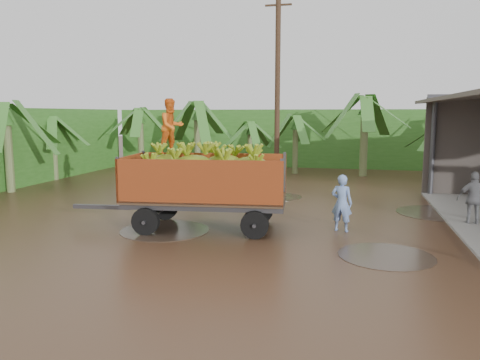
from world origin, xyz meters
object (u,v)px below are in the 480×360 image
man_blue (342,203)px  utility_pole (277,89)px  banana_trailer (205,181)px  man_grey (474,199)px

man_blue → utility_pole: bearing=-55.8°
man_blue → utility_pole: utility_pole is taller
banana_trailer → man_grey: size_ratio=3.93×
banana_trailer → utility_pole: utility_pole is taller
banana_trailer → utility_pole: 9.15m
utility_pole → man_blue: bearing=-68.8°
man_grey → banana_trailer: bearing=14.7°
man_blue → man_grey: size_ratio=1.00×
banana_trailer → man_blue: (3.89, 0.55, -0.58)m
man_grey → utility_pole: utility_pole is taller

